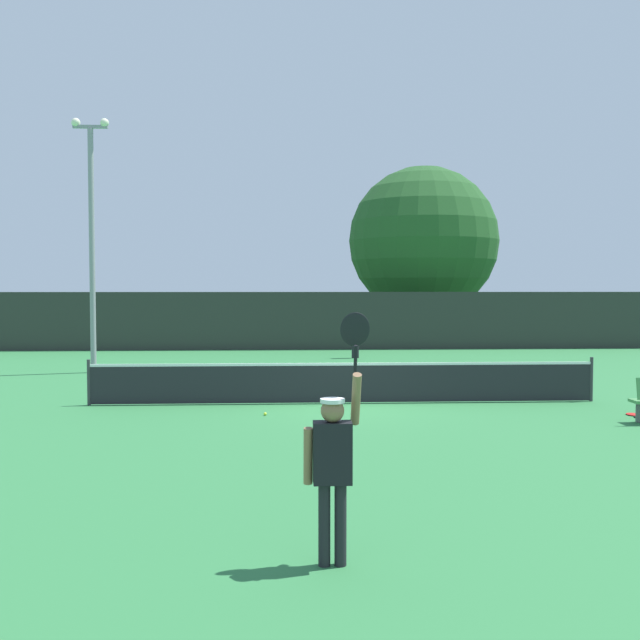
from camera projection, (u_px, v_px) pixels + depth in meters
ground_plane at (344, 403)px, 17.13m from camera, size 120.00×120.00×0.00m
tennis_net at (344, 382)px, 17.11m from camera, size 12.05×0.08×1.07m
perimeter_fence at (317, 321)px, 31.82m from camera, size 34.45×0.12×2.55m
player_serving at (333, 455)px, 7.11m from camera, size 0.67×0.39×2.51m
player_receiving at (355, 331)px, 28.01m from camera, size 0.57×0.25×1.69m
tennis_ball at (265, 414)px, 15.48m from camera, size 0.07×0.07×0.07m
spare_racket at (634, 415)px, 15.48m from camera, size 0.28×0.52×0.04m
light_pole at (92, 229)px, 23.07m from camera, size 1.18×0.28×8.13m
large_tree at (423, 241)px, 36.94m from camera, size 7.62×7.62×8.93m
parked_car_near at (261, 323)px, 39.59m from camera, size 2.42×4.41×1.69m
parked_car_mid at (438, 326)px, 37.15m from camera, size 2.24×4.34×1.69m
parked_car_far at (501, 324)px, 39.03m from camera, size 1.94×4.22×1.69m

